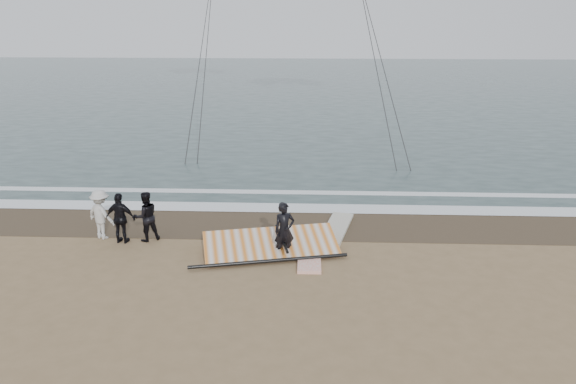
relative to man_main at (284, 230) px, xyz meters
name	(u,v)px	position (x,y,z in m)	size (l,w,h in m)	color
ground	(294,292)	(0.32, -2.01, -0.81)	(120.00, 120.00, 0.00)	#8C704C
sea	(307,91)	(0.32, 30.99, -0.80)	(120.00, 54.00, 0.02)	#233838
wet_sand	(298,224)	(0.32, 2.49, -0.80)	(120.00, 2.80, 0.01)	#4C3D2B
foam_near	(299,208)	(0.32, 3.89, -0.78)	(120.00, 0.90, 0.01)	white
foam_far	(300,192)	(0.32, 5.59, -0.78)	(120.00, 0.45, 0.01)	white
man_main	(284,230)	(0.00, 0.00, 0.00)	(0.59, 0.39, 1.62)	black
board_white	(309,254)	(0.70, 0.08, -0.76)	(0.64, 2.28, 0.09)	white
board_cream	(336,228)	(1.55, 2.02, -0.76)	(0.68, 2.56, 0.11)	beige
trio_cluster	(120,216)	(-4.96, 0.99, -0.04)	(2.45, 1.04, 1.55)	black
sail_rig	(269,244)	(-0.46, 0.39, -0.61)	(4.33, 2.51, 0.50)	black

